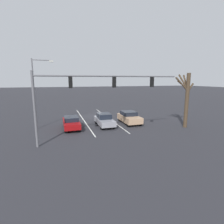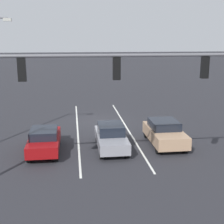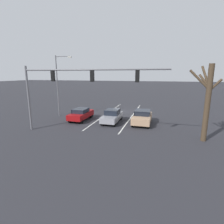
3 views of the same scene
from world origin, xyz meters
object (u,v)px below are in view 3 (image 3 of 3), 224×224
Objects in this scene: car_maroon_rightlane_front at (81,114)px; bare_tree_near at (207,98)px; street_lamp_right_shoulder at (59,82)px; car_tan_leftlane_front at (142,117)px; traffic_signal_gantry at (69,82)px; car_gray_midlane_front at (112,116)px.

car_maroon_rightlane_front is 13.72m from bare_tree_near.
street_lamp_right_shoulder reaches higher than car_maroon_rightlane_front.
traffic_signal_gantry is at bearing 40.87° from car_tan_leftlane_front.
traffic_signal_gantry is 7.74m from street_lamp_right_shoulder.
street_lamp_right_shoulder reaches higher than car_tan_leftlane_front.
street_lamp_right_shoulder is 17.17m from bare_tree_near.
car_maroon_rightlane_front is 0.31× the size of traffic_signal_gantry.
street_lamp_right_shoulder is (10.98, -0.72, 3.82)m from car_tan_leftlane_front.
bare_tree_near is (-16.56, 4.46, -0.98)m from street_lamp_right_shoulder.
street_lamp_right_shoulder reaches higher than car_gray_midlane_front.
car_maroon_rightlane_front is 3.98m from car_gray_midlane_front.
traffic_signal_gantry is (2.63, 4.91, 4.08)m from car_gray_midlane_front.
street_lamp_right_shoulder reaches higher than traffic_signal_gantry.
bare_tree_near reaches higher than car_gray_midlane_front.
traffic_signal_gantry is at bearing 105.57° from car_maroon_rightlane_front.
street_lamp_right_shoulder is at bearing -3.77° from car_tan_leftlane_front.
traffic_signal_gantry is 2.09× the size of bare_tree_near.
car_tan_leftlane_front reaches higher than car_maroon_rightlane_front.
bare_tree_near is at bearing 159.56° from car_gray_midlane_front.
car_gray_midlane_front is (3.46, 0.37, -0.01)m from car_tan_leftlane_front.
street_lamp_right_shoulder is at bearing -18.33° from car_maroon_rightlane_front.
bare_tree_near is at bearing 164.92° from street_lamp_right_shoulder.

